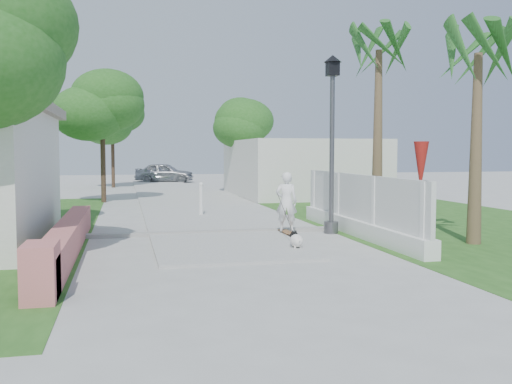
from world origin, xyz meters
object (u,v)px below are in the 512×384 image
object	(u,v)px
parked_car	(165,173)
bollard	(201,198)
skateboarder	(286,207)
patio_umbrella	(421,167)
dog	(296,240)
street_lamp	(332,137)

from	to	relation	value
parked_car	bollard	bearing A→B (deg)	-165.92
skateboarder	parked_car	world-z (taller)	skateboarder
patio_umbrella	dog	distance (m)	3.96
street_lamp	bollard	xyz separation A→B (m)	(-2.70, 4.50, -1.84)
bollard	parked_car	world-z (taller)	parked_car
bollard	street_lamp	bearing A→B (deg)	-59.04
bollard	dog	xyz separation A→B (m)	(1.11, -6.67, -0.37)
parked_car	patio_umbrella	bearing A→B (deg)	-155.91
bollard	patio_umbrella	xyz separation A→B (m)	(4.60, -5.50, 1.10)
parked_car	skateboarder	bearing A→B (deg)	-162.78
street_lamp	bollard	world-z (taller)	street_lamp
street_lamp	dog	size ratio (longest dim) A/B	7.69
bollard	patio_umbrella	bearing A→B (deg)	-50.09
dog	patio_umbrella	bearing A→B (deg)	20.55
street_lamp	bollard	size ratio (longest dim) A/B	4.07
dog	skateboarder	bearing A→B (deg)	83.59
street_lamp	patio_umbrella	distance (m)	2.27
patio_umbrella	skateboarder	xyz separation A→B (m)	(-3.24, 0.49, -0.95)
street_lamp	skateboarder	distance (m)	2.22
skateboarder	parked_car	xyz separation A→B (m)	(-1.07, 26.08, -0.07)
street_lamp	skateboarder	xyz separation A→B (m)	(-1.34, -0.51, -1.69)
bollard	skateboarder	distance (m)	5.20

